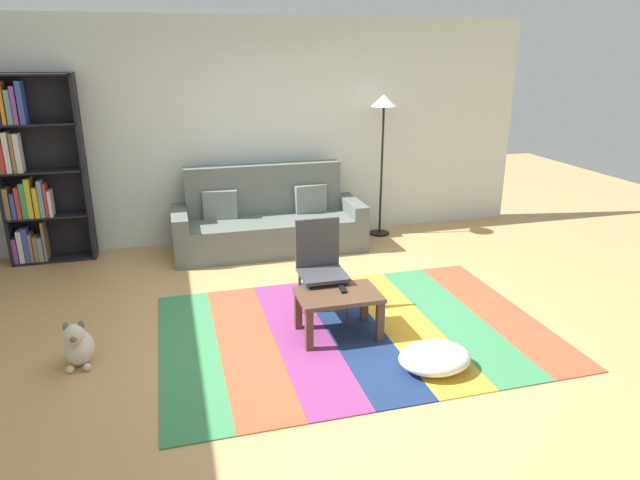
% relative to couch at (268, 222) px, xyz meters
% --- Properties ---
extents(ground_plane, '(14.00, 14.00, 0.00)m').
position_rel_couch_xyz_m(ground_plane, '(0.12, -2.02, -0.34)').
color(ground_plane, tan).
extents(back_wall, '(6.80, 0.10, 2.70)m').
position_rel_couch_xyz_m(back_wall, '(0.12, 0.53, 1.01)').
color(back_wall, silver).
rests_on(back_wall, ground_plane).
extents(rug, '(3.28, 2.28, 0.01)m').
position_rel_couch_xyz_m(rug, '(0.33, -2.31, -0.33)').
color(rug, '#387F4C').
rests_on(rug, ground_plane).
extents(couch, '(2.26, 0.80, 1.00)m').
position_rel_couch_xyz_m(couch, '(0.00, 0.00, 0.00)').
color(couch, '#59605B').
rests_on(couch, ground_plane).
extents(bookshelf, '(0.90, 0.28, 2.09)m').
position_rel_couch_xyz_m(bookshelf, '(-2.57, 0.28, 0.67)').
color(bookshelf, black).
rests_on(bookshelf, ground_plane).
extents(coffee_table, '(0.69, 0.47, 0.38)m').
position_rel_couch_xyz_m(coffee_table, '(0.17, -2.33, -0.02)').
color(coffee_table, '#513826').
rests_on(coffee_table, rug).
extents(pouf, '(0.56, 0.44, 0.19)m').
position_rel_couch_xyz_m(pouf, '(0.71, -3.06, -0.23)').
color(pouf, white).
rests_on(pouf, rug).
extents(dog, '(0.22, 0.35, 0.40)m').
position_rel_couch_xyz_m(dog, '(-1.89, -2.26, -0.18)').
color(dog, beige).
rests_on(dog, ground_plane).
extents(standing_lamp, '(0.32, 0.32, 1.79)m').
position_rel_couch_xyz_m(standing_lamp, '(1.51, 0.17, 1.16)').
color(standing_lamp, black).
rests_on(standing_lamp, ground_plane).
extents(tv_remote, '(0.06, 0.15, 0.02)m').
position_rel_couch_xyz_m(tv_remote, '(0.22, -2.29, 0.06)').
color(tv_remote, black).
rests_on(tv_remote, coffee_table).
extents(folding_chair, '(0.40, 0.40, 0.90)m').
position_rel_couch_xyz_m(folding_chair, '(0.12, -1.94, 0.20)').
color(folding_chair, '#38383D').
rests_on(folding_chair, ground_plane).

